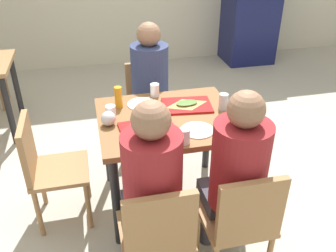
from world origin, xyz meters
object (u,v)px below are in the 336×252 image
(person_in_red, at_px, (152,183))
(soda_can, at_px, (223,102))
(plastic_cup_b, at_px, (185,136))
(person_far_side, at_px, (151,83))
(pizza_slice_b, at_px, (187,104))
(chair_left_end, at_px, (46,165))
(condiment_bottle, at_px, (118,97))
(foil_bundle, at_px, (108,118))
(tray_red_far, at_px, (187,105))
(chair_near_left, at_px, (157,234))
(person_in_brown_jacket, at_px, (236,170))
(main_table, at_px, (168,130))
(pizza_slice_a, at_px, (151,127))
(paper_plate_center, at_px, (142,104))
(plastic_cup_c, at_px, (111,112))
(chair_near_right, at_px, (241,219))
(chair_far_side, at_px, (149,102))
(paper_plate_near_edge, at_px, (197,130))
(tray_red_near, at_px, (148,129))
(plastic_cup_a, at_px, (155,90))

(person_in_red, height_order, soda_can, person_in_red)
(plastic_cup_b, bearing_deg, person_far_side, 91.39)
(pizza_slice_b, bearing_deg, soda_can, -22.17)
(chair_left_end, bearing_deg, person_far_side, 36.97)
(condiment_bottle, xyz_separation_m, foil_bundle, (-0.10, -0.25, -0.03))
(condiment_bottle, bearing_deg, tray_red_far, -11.92)
(person_in_red, distance_m, condiment_bottle, 0.90)
(chair_near_left, relative_size, person_in_brown_jacket, 0.67)
(soda_can, bearing_deg, person_far_side, 123.16)
(main_table, distance_m, pizza_slice_a, 0.25)
(chair_near_left, xyz_separation_m, paper_plate_center, (0.10, 1.03, 0.28))
(soda_can, bearing_deg, pizza_slice_a, -163.22)
(pizza_slice_a, distance_m, condiment_bottle, 0.42)
(plastic_cup_c, bearing_deg, chair_near_right, -53.48)
(person_in_brown_jacket, bearing_deg, paper_plate_center, 113.87)
(chair_near_right, xyz_separation_m, tray_red_far, (-0.07, 0.92, 0.28))
(tray_red_far, height_order, paper_plate_center, tray_red_far)
(foil_bundle, bearing_deg, tray_red_far, 13.84)
(chair_far_side, xyz_separation_m, person_in_red, (-0.25, -1.46, 0.25))
(chair_near_right, relative_size, person_in_brown_jacket, 0.67)
(pizza_slice_a, bearing_deg, chair_near_right, -58.46)
(pizza_slice_a, relative_size, soda_can, 2.01)
(condiment_bottle, bearing_deg, pizza_slice_a, -66.28)
(pizza_slice_a, xyz_separation_m, condiment_bottle, (-0.17, 0.38, 0.06))
(tray_red_far, relative_size, pizza_slice_a, 1.47)
(chair_near_left, relative_size, tray_red_far, 2.33)
(paper_plate_near_edge, bearing_deg, pizza_slice_a, 165.60)
(soda_can, bearing_deg, paper_plate_near_edge, -137.34)
(foil_bundle, bearing_deg, condiment_bottle, 68.46)
(pizza_slice_a, bearing_deg, person_far_side, 79.34)
(pizza_slice_a, bearing_deg, person_in_red, -100.36)
(condiment_bottle, bearing_deg, plastic_cup_c, -113.94)
(chair_near_right, distance_m, chair_left_end, 1.37)
(paper_plate_center, height_order, plastic_cup_b, plastic_cup_b)
(tray_red_near, distance_m, pizza_slice_a, 0.03)
(plastic_cup_b, relative_size, soda_can, 0.82)
(tray_red_far, height_order, paper_plate_near_edge, tray_red_far)
(paper_plate_center, relative_size, plastic_cup_c, 2.20)
(paper_plate_center, relative_size, paper_plate_near_edge, 1.00)
(chair_far_side, bearing_deg, pizza_slice_a, -99.11)
(paper_plate_center, bearing_deg, person_far_side, 71.14)
(chair_left_end, bearing_deg, tray_red_near, -11.65)
(plastic_cup_a, bearing_deg, paper_plate_near_edge, -73.51)
(person_in_red, bearing_deg, pizza_slice_b, 61.94)
(main_table, height_order, plastic_cup_a, plastic_cup_a)
(plastic_cup_a, bearing_deg, tray_red_far, -49.27)
(foil_bundle, bearing_deg, paper_plate_center, 42.66)
(person_in_brown_jacket, height_order, pizza_slice_b, person_in_brown_jacket)
(tray_red_far, xyz_separation_m, paper_plate_near_edge, (-0.02, -0.35, -0.00))
(paper_plate_near_edge, xyz_separation_m, plastic_cup_a, (-0.17, 0.58, 0.05))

